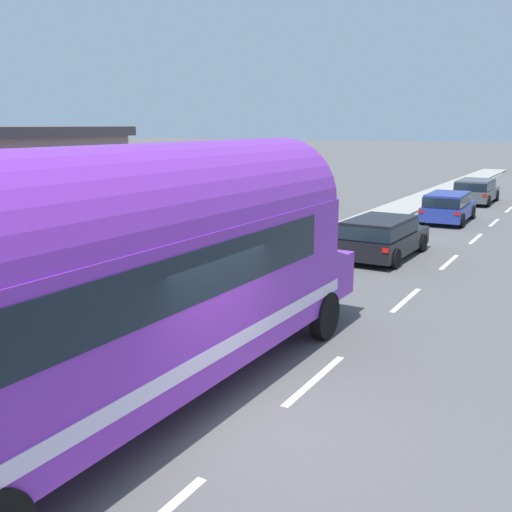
{
  "coord_description": "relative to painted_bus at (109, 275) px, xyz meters",
  "views": [
    {
      "loc": [
        3.96,
        -7.02,
        4.39
      ],
      "look_at": [
        -2.0,
        3.35,
        1.75
      ],
      "focal_mm": 41.81,
      "sensor_mm": 36.0,
      "label": 1
    }
  ],
  "objects": [
    {
      "name": "painted_bus",
      "position": [
        0.0,
        0.0,
        0.0
      ],
      "size": [
        2.7,
        12.5,
        4.12
      ],
      "color": "purple",
      "rests_on": "ground"
    },
    {
      "name": "car_third",
      "position": [
        -0.12,
        29.37,
        -1.52
      ],
      "size": [
        2.01,
        4.44,
        1.37
      ],
      "color": "#474C51",
      "rests_on": "ground"
    },
    {
      "name": "ground_plane",
      "position": [
        1.93,
        0.95,
        -2.3
      ],
      "size": [
        300.0,
        300.0,
        0.0
      ],
      "primitive_type": "plane",
      "color": "#565454"
    },
    {
      "name": "car_lead",
      "position": [
        -0.23,
        12.99,
        -1.52
      ],
      "size": [
        2.09,
        4.45,
        1.37
      ],
      "color": "black",
      "rests_on": "ground"
    },
    {
      "name": "lane_markings",
      "position": [
        -0.77,
        13.71,
        -2.3
      ],
      "size": [
        3.97,
        80.0,
        0.01
      ],
      "color": "silver",
      "rests_on": "ground"
    },
    {
      "name": "car_second",
      "position": [
        0.03,
        21.71,
        -1.52
      ],
      "size": [
        1.96,
        4.32,
        1.37
      ],
      "color": "navy",
      "rests_on": "ground"
    },
    {
      "name": "sidewalk_slab",
      "position": [
        -2.98,
        10.95,
        -2.23
      ],
      "size": [
        2.15,
        90.0,
        0.15
      ],
      "primitive_type": "cube",
      "color": "#9E9B93",
      "rests_on": "ground"
    }
  ]
}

